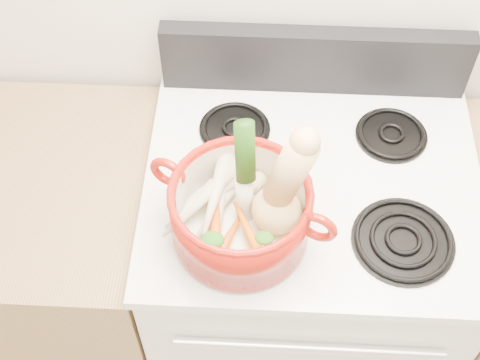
# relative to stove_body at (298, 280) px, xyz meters

# --- Properties ---
(stove_body) EXTENTS (0.76, 0.65, 0.92)m
(stove_body) POSITION_rel_stove_body_xyz_m (0.00, 0.00, 0.00)
(stove_body) COLOR silver
(stove_body) RESTS_ON floor
(cooktop) EXTENTS (0.78, 0.67, 0.03)m
(cooktop) POSITION_rel_stove_body_xyz_m (0.00, 0.00, 0.47)
(cooktop) COLOR white
(cooktop) RESTS_ON stove_body
(control_backsplash) EXTENTS (0.76, 0.05, 0.18)m
(control_backsplash) POSITION_rel_stove_body_xyz_m (0.00, 0.30, 0.58)
(control_backsplash) COLOR black
(control_backsplash) RESTS_ON cooktop
(oven_handle) EXTENTS (0.60, 0.02, 0.02)m
(oven_handle) POSITION_rel_stove_body_xyz_m (0.00, -0.34, 0.32)
(oven_handle) COLOR silver
(oven_handle) RESTS_ON stove_body
(burner_front_left) EXTENTS (0.22, 0.22, 0.02)m
(burner_front_left) POSITION_rel_stove_body_xyz_m (-0.19, -0.16, 0.50)
(burner_front_left) COLOR black
(burner_front_left) RESTS_ON cooktop
(burner_front_right) EXTENTS (0.22, 0.22, 0.02)m
(burner_front_right) POSITION_rel_stove_body_xyz_m (0.19, -0.16, 0.50)
(burner_front_right) COLOR black
(burner_front_right) RESTS_ON cooktop
(burner_back_left) EXTENTS (0.17, 0.17, 0.02)m
(burner_back_left) POSITION_rel_stove_body_xyz_m (-0.19, 0.14, 0.50)
(burner_back_left) COLOR black
(burner_back_left) RESTS_ON cooktop
(burner_back_right) EXTENTS (0.17, 0.17, 0.02)m
(burner_back_right) POSITION_rel_stove_body_xyz_m (0.19, 0.14, 0.50)
(burner_back_right) COLOR black
(burner_back_right) RESTS_ON cooktop
(dutch_oven) EXTENTS (0.38, 0.38, 0.14)m
(dutch_oven) POSITION_rel_stove_body_xyz_m (-0.16, -0.16, 0.58)
(dutch_oven) COLOR maroon
(dutch_oven) RESTS_ON burner_front_left
(pot_handle_left) EXTENTS (0.08, 0.05, 0.08)m
(pot_handle_left) POSITION_rel_stove_body_xyz_m (-0.31, -0.10, 0.63)
(pot_handle_left) COLOR maroon
(pot_handle_left) RESTS_ON dutch_oven
(pot_handle_right) EXTENTS (0.08, 0.05, 0.08)m
(pot_handle_right) POSITION_rel_stove_body_xyz_m (-0.01, -0.22, 0.63)
(pot_handle_right) COLOR maroon
(pot_handle_right) RESTS_ON dutch_oven
(squash) EXTENTS (0.20, 0.17, 0.29)m
(squash) POSITION_rel_stove_body_xyz_m (-0.07, -0.16, 0.67)
(squash) COLOR #E0B172
(squash) RESTS_ON dutch_oven
(leek) EXTENTS (0.06, 0.10, 0.27)m
(leek) POSITION_rel_stove_body_xyz_m (-0.15, -0.13, 0.67)
(leek) COLOR silver
(leek) RESTS_ON dutch_oven
(ginger) EXTENTS (0.09, 0.08, 0.04)m
(ginger) POSITION_rel_stove_body_xyz_m (-0.15, -0.06, 0.56)
(ginger) COLOR tan
(ginger) RESTS_ON dutch_oven
(parsnip_0) EXTENTS (0.13, 0.20, 0.06)m
(parsnip_0) POSITION_rel_stove_body_xyz_m (-0.20, -0.12, 0.56)
(parsnip_0) COLOR beige
(parsnip_0) RESTS_ON dutch_oven
(parsnip_1) EXTENTS (0.17, 0.15, 0.06)m
(parsnip_1) POSITION_rel_stove_body_xyz_m (-0.24, -0.13, 0.57)
(parsnip_1) COLOR beige
(parsnip_1) RESTS_ON dutch_oven
(parsnip_2) EXTENTS (0.04, 0.19, 0.06)m
(parsnip_2) POSITION_rel_stove_body_xyz_m (-0.20, -0.10, 0.57)
(parsnip_2) COLOR beige
(parsnip_2) RESTS_ON dutch_oven
(parsnip_3) EXTENTS (0.13, 0.15, 0.05)m
(parsnip_3) POSITION_rel_stove_body_xyz_m (-0.27, -0.15, 0.57)
(parsnip_3) COLOR beige
(parsnip_3) RESTS_ON dutch_oven
(parsnip_4) EXTENTS (0.17, 0.19, 0.06)m
(parsnip_4) POSITION_rel_stove_body_xyz_m (-0.24, -0.13, 0.58)
(parsnip_4) COLOR beige
(parsnip_4) RESTS_ON dutch_oven
(parsnip_5) EXTENTS (0.08, 0.23, 0.06)m
(parsnip_5) POSITION_rel_stove_body_xyz_m (-0.21, -0.11, 0.59)
(parsnip_5) COLOR beige
(parsnip_5) RESTS_ON dutch_oven
(carrot_0) EXTENTS (0.08, 0.15, 0.04)m
(carrot_0) POSITION_rel_stove_body_xyz_m (-0.19, -0.22, 0.55)
(carrot_0) COLOR #B94F09
(carrot_0) RESTS_ON dutch_oven
(carrot_1) EXTENTS (0.04, 0.17, 0.05)m
(carrot_1) POSITION_rel_stove_body_xyz_m (-0.21, -0.19, 0.56)
(carrot_1) COLOR #DE5D0B
(carrot_1) RESTS_ON dutch_oven
(carrot_2) EXTENTS (0.09, 0.15, 0.04)m
(carrot_2) POSITION_rel_stove_body_xyz_m (-0.14, -0.20, 0.56)
(carrot_2) COLOR #D4640A
(carrot_2) RESTS_ON dutch_oven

